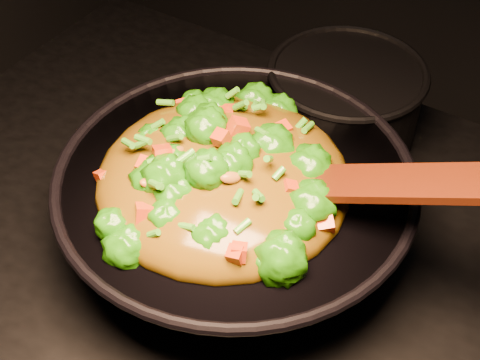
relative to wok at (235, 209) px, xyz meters
The scene contains 4 objects.
wok is the anchor object (origin of this frame).
stir_fry 0.11m from the wok, 105.99° to the right, with size 0.28×0.28×0.10m, color #257A08, non-canonical shape.
spatula 0.19m from the wok, ahead, with size 0.34×0.05×0.01m, color black.
back_pot 0.25m from the wok, 84.88° to the left, with size 0.20×0.20×0.12m, color black.
Camera 1 is at (0.19, -0.37, 1.54)m, focal length 50.00 mm.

